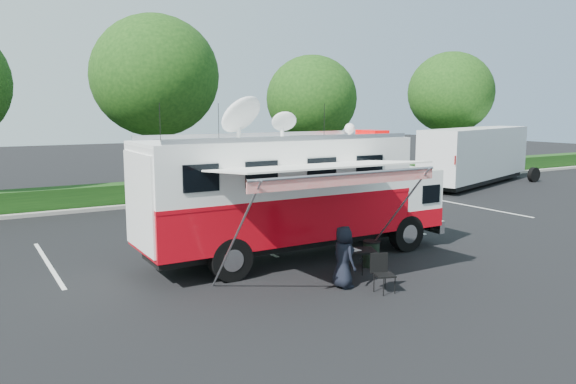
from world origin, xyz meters
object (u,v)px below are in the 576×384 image
trash_bin (371,254)px  semi_trailer (476,155)px  command_truck (294,193)px  folding_table (357,252)px

trash_bin → semi_trailer: (16.20, 10.40, 1.37)m
command_truck → trash_bin: bearing=-55.3°
trash_bin → folding_table: bearing=-144.9°
command_truck → folding_table: bearing=-85.8°
command_truck → folding_table: 3.00m
command_truck → folding_table: command_truck is taller
command_truck → trash_bin: (1.34, -1.94, -1.57)m
folding_table → trash_bin: bearing=35.1°
semi_trailer → folding_table: bearing=-147.1°
trash_bin → semi_trailer: size_ratio=0.07×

